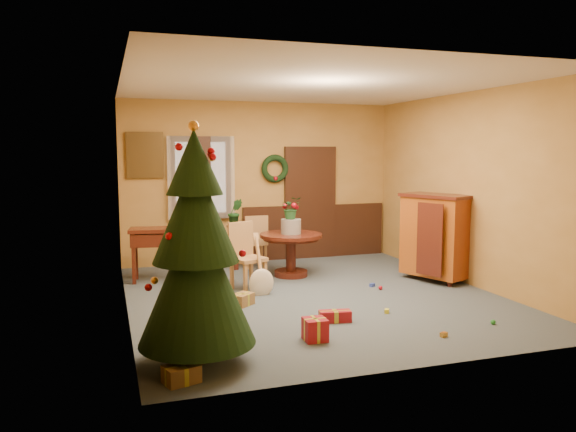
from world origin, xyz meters
name	(u,v)px	position (x,y,z in m)	size (l,w,h in m)	color
room_envelope	(272,200)	(0.21, 2.70, 1.12)	(5.50, 5.50, 5.50)	#374550
dining_table	(291,246)	(0.11, 1.31, 0.49)	(1.01, 1.01, 0.69)	black
urn	(291,226)	(0.11, 1.31, 0.81)	(0.32, 0.32, 0.24)	slate
centerpiece_plant	(291,208)	(0.11, 1.31, 1.11)	(0.33, 0.28, 0.36)	#1E4C23
chair_near	(245,253)	(-0.80, 0.71, 0.53)	(0.55, 0.55, 0.98)	olive
chair_far	(255,240)	(-0.27, 2.11, 0.49)	(0.42, 0.42, 0.92)	olive
guitar	(261,266)	(-0.67, 0.29, 0.42)	(0.36, 0.17, 0.85)	beige
plant_stand	(236,242)	(-0.64, 2.06, 0.48)	(0.30, 0.30, 0.76)	black
stand_plant	(235,212)	(-0.64, 2.06, 0.99)	(0.25, 0.20, 0.45)	#19471E
christmas_tree	(196,251)	(-1.93, -1.99, 1.09)	(1.11, 1.11, 2.30)	#382111
writing_desk	(161,241)	(-1.92, 1.62, 0.63)	(1.00, 0.60, 0.83)	black
sideboard	(435,235)	(2.15, 0.32, 0.73)	(0.92, 1.19, 1.36)	#5D150A
gift_a	(181,374)	(-2.14, -2.40, 0.08)	(0.35, 0.29, 0.16)	brown
gift_b	(315,329)	(-0.63, -1.73, 0.12)	(0.25, 0.25, 0.24)	maroon
gift_c	(243,299)	(-1.05, -0.15, 0.08)	(0.35, 0.34, 0.16)	brown
gift_d	(335,316)	(-0.17, -1.18, 0.07)	(0.40, 0.22, 0.13)	maroon
toy_a	(372,285)	(1.04, 0.24, 0.03)	(0.08, 0.05, 0.05)	#2840B0
toy_b	(493,322)	(1.55, -1.86, 0.03)	(0.06, 0.06, 0.06)	#227F2D
toy_c	(387,311)	(0.59, -1.06, 0.03)	(0.08, 0.05, 0.05)	#CDD127
toy_d	(380,288)	(1.06, 0.03, 0.03)	(0.06, 0.06, 0.06)	#AC0B1C
toy_e	(444,335)	(0.75, -2.06, 0.03)	(0.08, 0.05, 0.05)	gold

